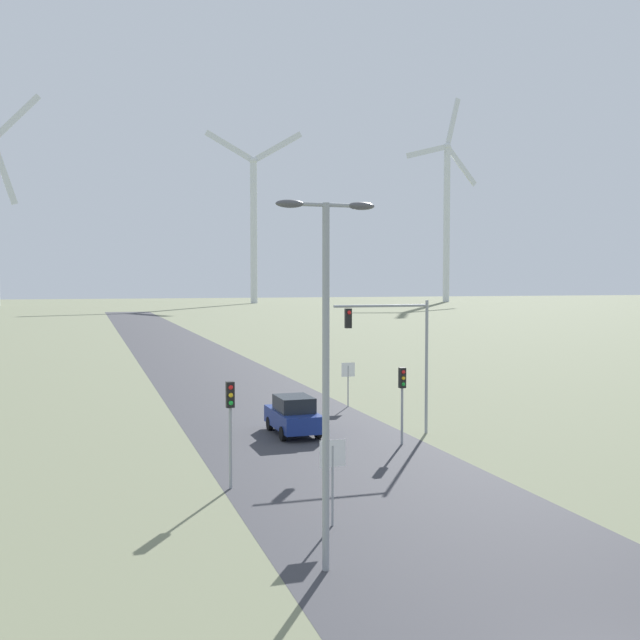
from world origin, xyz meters
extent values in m
cube|color=#38383D|center=(0.00, 48.00, 0.00)|extent=(10.00, 240.00, 0.01)
cylinder|color=#93999E|center=(-3.81, 7.06, 4.57)|extent=(0.18, 0.18, 9.14)
cylinder|color=#93999E|center=(-3.81, 7.06, 9.09)|extent=(1.83, 0.10, 0.10)
ellipsoid|color=#4C4C51|center=(-4.72, 7.06, 9.09)|extent=(0.70, 0.32, 0.20)
ellipsoid|color=#4C4C51|center=(-2.89, 7.06, 9.09)|extent=(0.70, 0.32, 0.20)
cylinder|color=#93999E|center=(-2.57, 10.23, 1.20)|extent=(0.07, 0.07, 2.39)
cube|color=white|center=(-2.57, 10.22, 2.17)|extent=(0.81, 0.01, 0.81)
cube|color=red|center=(-2.57, 10.23, 2.17)|extent=(0.76, 0.02, 0.76)
cylinder|color=#93999E|center=(4.91, 29.79, 1.18)|extent=(0.07, 0.07, 2.37)
cube|color=white|center=(4.91, 29.78, 2.14)|extent=(0.81, 0.01, 0.81)
cube|color=red|center=(4.91, 29.79, 2.14)|extent=(0.76, 0.02, 0.76)
cylinder|color=#93999E|center=(-4.70, 15.06, 1.87)|extent=(0.11, 0.11, 3.75)
cube|color=black|center=(-4.70, 15.06, 3.30)|extent=(0.28, 0.24, 0.90)
sphere|color=red|center=(-4.70, 14.93, 3.57)|extent=(0.16, 0.16, 0.16)
sphere|color=gold|center=(-4.70, 14.93, 3.30)|extent=(0.16, 0.16, 0.16)
sphere|color=green|center=(-4.70, 14.93, 3.03)|extent=(0.16, 0.16, 0.16)
cylinder|color=#93999E|center=(3.84, 19.73, 1.71)|extent=(0.11, 0.11, 3.42)
cube|color=black|center=(3.84, 19.73, 2.97)|extent=(0.28, 0.24, 0.90)
sphere|color=red|center=(3.84, 19.60, 3.24)|extent=(0.16, 0.16, 0.16)
sphere|color=gold|center=(3.84, 19.60, 2.97)|extent=(0.16, 0.16, 0.16)
sphere|color=green|center=(3.84, 19.60, 2.70)|extent=(0.16, 0.16, 0.16)
cylinder|color=#93999E|center=(5.93, 21.63, 3.16)|extent=(0.14, 0.14, 6.33)
cylinder|color=#93999E|center=(3.61, 21.63, 6.08)|extent=(4.63, 0.12, 0.12)
cube|color=black|center=(1.99, 21.63, 5.53)|extent=(0.28, 0.24, 0.90)
sphere|color=red|center=(1.99, 21.50, 5.80)|extent=(0.18, 0.18, 0.18)
cube|color=navy|center=(-0.16, 23.29, 0.73)|extent=(1.85, 4.12, 0.80)
cube|color=#1E2328|center=(-0.16, 23.14, 1.48)|extent=(1.59, 2.12, 0.70)
cylinder|color=black|center=(-0.99, 24.56, 0.33)|extent=(0.22, 0.66, 0.66)
cylinder|color=black|center=(0.67, 24.56, 0.33)|extent=(0.22, 0.66, 0.66)
cylinder|color=black|center=(-0.99, 22.02, 0.33)|extent=(0.22, 0.66, 0.66)
cylinder|color=black|center=(0.67, 22.02, 0.33)|extent=(0.22, 0.66, 0.66)
cube|color=silver|center=(-30.73, 222.45, 37.86)|extent=(7.08, 1.48, 17.69)
cube|color=silver|center=(-27.11, 222.96, 54.14)|extent=(13.43, 2.38, 14.44)
cylinder|color=silver|center=(42.43, 223.94, 22.61)|extent=(2.20, 2.20, 45.22)
sphere|color=silver|center=(42.43, 223.94, 45.22)|extent=(2.60, 2.60, 2.60)
cube|color=silver|center=(42.35, 223.96, 36.27)|extent=(2.02, 0.99, 16.61)
cube|color=silver|center=(49.96, 221.94, 49.62)|extent=(14.95, 4.42, 9.73)
cube|color=silver|center=(34.98, 225.92, 49.77)|extent=(14.83, 4.39, 9.98)
cylinder|color=silver|center=(108.17, 219.44, 26.21)|extent=(2.20, 2.20, 52.41)
sphere|color=silver|center=(108.17, 219.44, 52.41)|extent=(2.60, 2.60, 2.60)
cube|color=silver|center=(114.32, 220.61, 46.18)|extent=(12.73, 2.90, 12.82)
cube|color=silver|center=(110.40, 219.86, 60.94)|extent=(5.93, 1.61, 16.27)
cube|color=silver|center=(99.80, 217.84, 50.11)|extent=(16.07, 3.54, 6.00)
camera|label=1|loc=(-9.47, -10.38, 7.24)|focal=42.00mm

